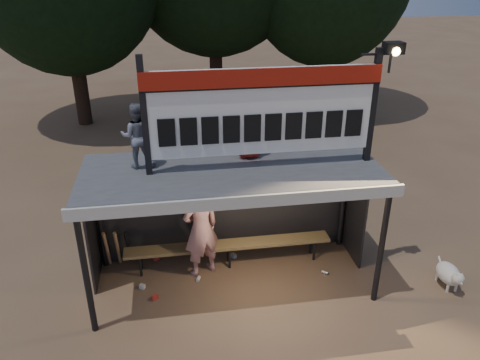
# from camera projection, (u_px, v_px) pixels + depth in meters

# --- Properties ---
(ground) EXTENTS (80.00, 80.00, 0.00)m
(ground) POSITION_uv_depth(u_px,v_px,m) (233.00, 281.00, 8.77)
(ground) COLOR brown
(ground) RESTS_ON ground
(player) EXTENTS (0.84, 0.72, 1.96)m
(player) POSITION_uv_depth(u_px,v_px,m) (201.00, 228.00, 8.61)
(player) COLOR silver
(player) RESTS_ON ground
(child_a) EXTENTS (0.55, 0.44, 1.09)m
(child_a) POSITION_uv_depth(u_px,v_px,m) (137.00, 136.00, 7.60)
(child_a) COLOR slate
(child_a) RESTS_ON dugout_shelter
(child_b) EXTENTS (0.52, 0.34, 1.06)m
(child_b) POSITION_uv_depth(u_px,v_px,m) (249.00, 128.00, 8.00)
(child_b) COLOR #A21F18
(child_b) RESTS_ON dugout_shelter
(dugout_shelter) EXTENTS (5.10, 2.08, 2.32)m
(dugout_shelter) POSITION_uv_depth(u_px,v_px,m) (230.00, 187.00, 8.20)
(dugout_shelter) COLOR #434245
(dugout_shelter) RESTS_ON ground
(scoreboard_assembly) EXTENTS (4.10, 0.27, 1.99)m
(scoreboard_assembly) POSITION_uv_depth(u_px,v_px,m) (266.00, 109.00, 7.41)
(scoreboard_assembly) COLOR black
(scoreboard_assembly) RESTS_ON dugout_shelter
(bench) EXTENTS (4.00, 0.35, 0.48)m
(bench) POSITION_uv_depth(u_px,v_px,m) (229.00, 245.00, 9.08)
(bench) COLOR olive
(bench) RESTS_ON ground
(dog) EXTENTS (0.36, 0.81, 0.49)m
(dog) POSITION_uv_depth(u_px,v_px,m) (449.00, 274.00, 8.50)
(dog) COLOR beige
(dog) RESTS_ON ground
(bats) EXTENTS (0.49, 0.33, 0.84)m
(bats) POSITION_uv_depth(u_px,v_px,m) (117.00, 248.00, 9.02)
(bats) COLOR #9D6E49
(bats) RESTS_ON ground
(litter) EXTENTS (3.57, 1.30, 0.08)m
(litter) POSITION_uv_depth(u_px,v_px,m) (202.00, 274.00, 8.89)
(litter) COLOR #B0281E
(litter) RESTS_ON ground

